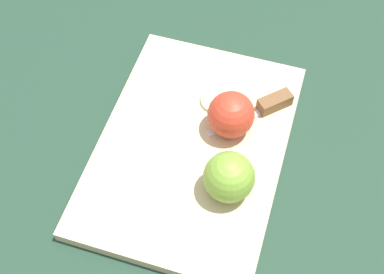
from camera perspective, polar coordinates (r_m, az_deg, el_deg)
ground_plane at (r=0.88m, az=-0.00°, el=-1.45°), size 4.00×4.00×0.00m
cutting_board at (r=0.88m, az=-0.00°, el=-1.09°), size 0.46×0.35×0.02m
apple_half_left at (r=0.79m, az=3.96°, el=-4.27°), size 0.08×0.08×0.08m
apple_half_right at (r=0.86m, az=4.16°, el=2.41°), size 0.08×0.08×0.08m
knife at (r=0.91m, az=8.42°, el=3.49°), size 0.11×0.14×0.02m
apple_slice at (r=0.92m, az=2.64°, el=3.96°), size 0.06×0.06×0.01m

